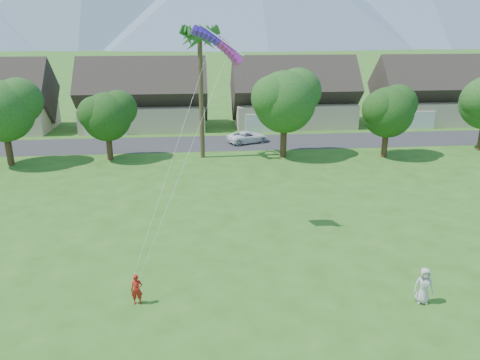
{
  "coord_description": "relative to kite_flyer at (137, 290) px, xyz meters",
  "views": [
    {
      "loc": [
        -2.46,
        -16.42,
        12.83
      ],
      "look_at": [
        0.0,
        10.0,
        3.8
      ],
      "focal_mm": 35.0,
      "sensor_mm": 36.0,
      "label": 1
    }
  ],
  "objects": [
    {
      "name": "parafoil_kite",
      "position": [
        4.48,
        8.16,
        10.92
      ],
      "size": [
        3.3,
        1.1,
        0.5
      ],
      "rotation": [
        0.0,
        0.0,
        -0.07
      ],
      "color": "#431CD5",
      "rests_on": "ground"
    },
    {
      "name": "street",
      "position": [
        5.55,
        30.75,
        -0.76
      ],
      "size": [
        90.0,
        7.0,
        0.01
      ],
      "primitive_type": "cube",
      "color": "#2D2D30",
      "rests_on": "ground"
    },
    {
      "name": "kite_flyer",
      "position": [
        0.0,
        0.0,
        0.0
      ],
      "size": [
        0.56,
        0.37,
        1.53
      ],
      "primitive_type": "imported",
      "rotation": [
        0.0,
        0.0,
        0.01
      ],
      "color": "#AE1D13",
      "rests_on": "ground"
    },
    {
      "name": "watcher",
      "position": [
        13.6,
        -1.16,
        0.15
      ],
      "size": [
        0.99,
        0.74,
        1.83
      ],
      "primitive_type": "imported",
      "rotation": [
        0.0,
        0.0,
        -0.19
      ],
      "color": "beige",
      "rests_on": "ground"
    },
    {
      "name": "tree_row",
      "position": [
        4.41,
        24.67,
        4.12
      ],
      "size": [
        62.27,
        6.67,
        8.45
      ],
      "color": "#47301C",
      "rests_on": "ground"
    },
    {
      "name": "parked_car",
      "position": [
        8.67,
        30.75,
        -0.13
      ],
      "size": [
        5.08,
        3.67,
        1.28
      ],
      "primitive_type": "imported",
      "rotation": [
        0.0,
        0.0,
        1.94
      ],
      "color": "white",
      "rests_on": "ground"
    },
    {
      "name": "houses_row",
      "position": [
        6.05,
        39.75,
        2.68
      ],
      "size": [
        72.75,
        8.19,
        8.86
      ],
      "color": "beige",
      "rests_on": "ground"
    },
    {
      "name": "fan_palm",
      "position": [
        3.55,
        25.25,
        11.03
      ],
      "size": [
        3.0,
        3.0,
        13.8
      ],
      "color": "#4C3D26",
      "rests_on": "ground"
    },
    {
      "name": "ground",
      "position": [
        5.55,
        -3.25,
        -0.77
      ],
      "size": [
        500.0,
        500.0,
        0.0
      ],
      "primitive_type": "plane",
      "color": "#2D6019",
      "rests_on": "ground"
    }
  ]
}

